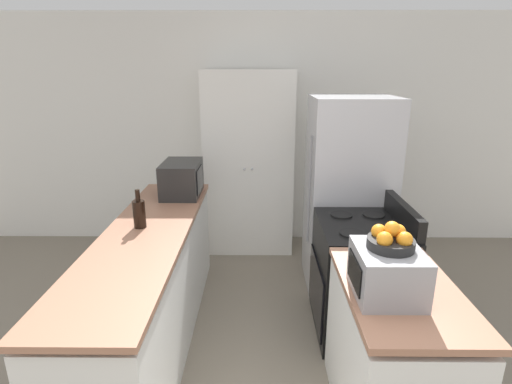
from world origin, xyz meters
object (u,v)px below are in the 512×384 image
object	(u,v)px
pantry_cabinet	(249,164)
fruit_bowl	(391,239)
wine_bottle	(139,213)
refrigerator	(348,194)
microwave	(182,179)
stove	(359,277)
toaster_oven	(387,272)

from	to	relation	value
pantry_cabinet	fruit_bowl	bearing A→B (deg)	-72.69
wine_bottle	refrigerator	bearing A→B (deg)	26.26
refrigerator	microwave	size ratio (longest dim) A/B	3.65
stove	refrigerator	xyz separation A→B (m)	(0.05, 0.77, 0.43)
wine_bottle	stove	bearing A→B (deg)	2.42
microwave	wine_bottle	xyz separation A→B (m)	(-0.17, -0.79, -0.04)
toaster_oven	fruit_bowl	bearing A→B (deg)	65.09
pantry_cabinet	toaster_oven	bearing A→B (deg)	-73.00
pantry_cabinet	refrigerator	xyz separation A→B (m)	(0.94, -0.77, -0.11)
stove	microwave	distance (m)	1.75
pantry_cabinet	stove	size ratio (longest dim) A/B	1.89
stove	pantry_cabinet	bearing A→B (deg)	120.20
wine_bottle	toaster_oven	world-z (taller)	wine_bottle
refrigerator	fruit_bowl	bearing A→B (deg)	-95.59
microwave	wine_bottle	distance (m)	0.81
refrigerator	wine_bottle	bearing A→B (deg)	-153.74
stove	microwave	size ratio (longest dim) A/B	2.17
stove	fruit_bowl	size ratio (longest dim) A/B	4.50
refrigerator	toaster_oven	xyz separation A→B (m)	(-0.18, -1.73, 0.14)
stove	microwave	xyz separation A→B (m)	(-1.49, 0.72, 0.59)
wine_bottle	fruit_bowl	distance (m)	1.77
refrigerator	toaster_oven	size ratio (longest dim) A/B	4.88
wine_bottle	pantry_cabinet	bearing A→B (deg)	64.86
wine_bottle	fruit_bowl	size ratio (longest dim) A/B	1.22
pantry_cabinet	wine_bottle	world-z (taller)	pantry_cabinet
pantry_cabinet	wine_bottle	bearing A→B (deg)	-115.14
pantry_cabinet	microwave	distance (m)	1.01
pantry_cabinet	stove	xyz separation A→B (m)	(0.90, -1.54, -0.54)
pantry_cabinet	toaster_oven	size ratio (longest dim) A/B	5.48
wine_bottle	toaster_oven	xyz separation A→B (m)	(1.52, -0.90, 0.02)
refrigerator	pantry_cabinet	bearing A→B (deg)	140.69
toaster_oven	pantry_cabinet	bearing A→B (deg)	107.00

